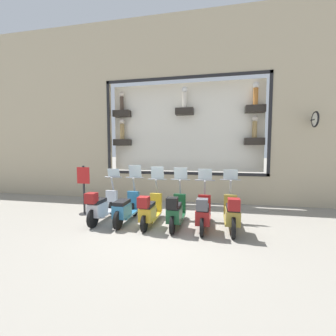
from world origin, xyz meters
name	(u,v)px	position (x,y,z in m)	size (l,w,h in m)	color
ground_plane	(166,229)	(0.00, 0.00, 0.00)	(120.00, 120.00, 0.00)	gray
building_facade	(184,109)	(3.60, 0.00, 3.89)	(1.21, 36.00, 7.65)	tan
scooter_olive_0	(232,213)	(0.21, -1.76, 0.48)	(1.81, 0.61, 1.58)	black
scooter_red_1	(203,213)	(0.20, -1.00, 0.46)	(1.79, 0.60, 1.59)	black
scooter_green_2	(176,211)	(0.20, -0.25, 0.46)	(1.79, 0.60, 1.62)	black
scooter_yellow_3	(150,210)	(0.20, 0.51, 0.46)	(1.79, 0.60, 1.64)	black
scooter_teal_4	(126,208)	(0.27, 1.26, 0.44)	(1.80, 0.60, 1.68)	black
scooter_silver_5	(101,206)	(0.21, 2.02, 0.48)	(1.80, 0.61, 1.54)	black
shop_sign_post	(84,188)	(0.85, 3.00, 0.89)	(0.36, 0.45, 1.65)	#232326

